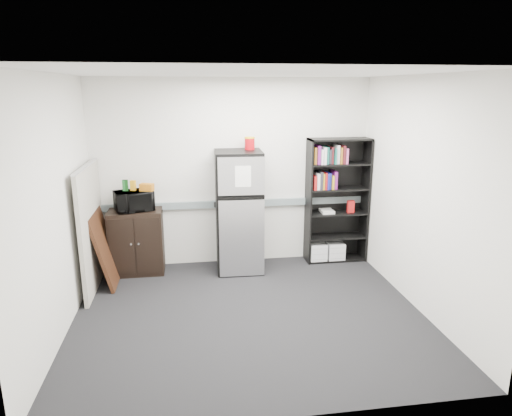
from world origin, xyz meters
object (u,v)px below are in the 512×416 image
at_px(microwave, 134,201).
at_px(refrigerator, 239,212).
at_px(cabinet, 137,242).
at_px(bookshelf, 335,198).
at_px(cubicle_partition, 91,228).

bearing_deg(microwave, refrigerator, -21.61).
bearing_deg(refrigerator, cabinet, 179.03).
xyz_separation_m(microwave, refrigerator, (1.44, -0.06, -0.19)).
relative_size(cabinet, microwave, 1.83).
bearing_deg(cabinet, microwave, -90.00).
bearing_deg(bookshelf, cubicle_partition, -171.87).
xyz_separation_m(bookshelf, refrigerator, (-1.46, -0.15, -0.11)).
relative_size(bookshelf, refrigerator, 1.08).
height_order(cubicle_partition, microwave, cubicle_partition).
bearing_deg(bookshelf, cabinet, -178.70).
xyz_separation_m(bookshelf, microwave, (-2.90, -0.08, 0.08)).
distance_m(cubicle_partition, microwave, 0.69).
bearing_deg(cabinet, refrigerator, -3.17).
bearing_deg(bookshelf, refrigerator, -174.30).
xyz_separation_m(cabinet, microwave, (0.00, -0.02, 0.59)).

